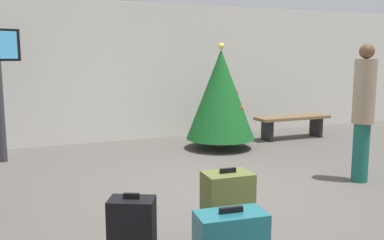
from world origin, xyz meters
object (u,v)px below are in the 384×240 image
(traveller_1, at_px, (363,109))
(suitcase_5, at_px, (227,215))
(holiday_tree, at_px, (221,94))
(waiting_bench, at_px, (293,121))

(traveller_1, bearing_deg, suitcase_5, -154.75)
(holiday_tree, distance_m, traveller_1, 2.81)
(waiting_bench, distance_m, suitcase_5, 5.64)
(waiting_bench, distance_m, traveller_1, 3.17)
(holiday_tree, bearing_deg, traveller_1, -72.35)
(holiday_tree, bearing_deg, waiting_bench, 8.26)
(holiday_tree, height_order, suitcase_5, holiday_tree)
(traveller_1, relative_size, suitcase_5, 2.39)
(holiday_tree, xyz_separation_m, traveller_1, (0.85, -2.68, -0.00))
(holiday_tree, relative_size, suitcase_5, 2.49)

